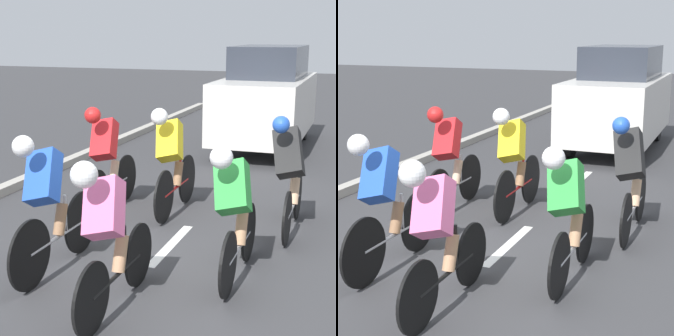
{
  "view_description": "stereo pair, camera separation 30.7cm",
  "coord_description": "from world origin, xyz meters",
  "views": [
    {
      "loc": [
        -2.1,
        5.41,
        2.5
      ],
      "look_at": [
        0.03,
        -0.55,
        0.95
      ],
      "focal_mm": 60.0,
      "sensor_mm": 36.0,
      "label": 1
    },
    {
      "loc": [
        -2.39,
        5.3,
        2.5
      ],
      "look_at": [
        0.03,
        -0.55,
        0.95
      ],
      "focal_mm": 60.0,
      "sensor_mm": 36.0,
      "label": 2
    }
  ],
  "objects": [
    {
      "name": "support_car",
      "position": [
        -0.03,
        -6.77,
        1.09
      ],
      "size": [
        1.7,
        4.07,
        2.19
      ],
      "color": "black",
      "rests_on": "ground"
    },
    {
      "name": "ground_plane",
      "position": [
        0.0,
        0.0,
        0.0
      ],
      "size": [
        60.0,
        60.0,
        0.0
      ],
      "primitive_type": "plane",
      "color": "#38383A"
    },
    {
      "name": "cyclist_black",
      "position": [
        -1.24,
        -1.48,
        0.8
      ],
      "size": [
        0.46,
        1.7,
        1.52
      ],
      "color": "black",
      "rests_on": "ground"
    },
    {
      "name": "cyclist_red",
      "position": [
        1.29,
        -1.51,
        0.79
      ],
      "size": [
        0.43,
        1.68,
        1.51
      ],
      "color": "black",
      "rests_on": "ground"
    },
    {
      "name": "cyclist_pink",
      "position": [
        -0.0,
        1.17,
        0.78
      ],
      "size": [
        0.45,
        1.66,
        1.46
      ],
      "color": "black",
      "rests_on": "ground"
    },
    {
      "name": "lane_stripe_far",
      "position": [
        0.0,
        -3.75,
        0.0
      ],
      "size": [
        0.12,
        1.4,
        0.01
      ],
      "primitive_type": "cube",
      "color": "white",
      "rests_on": "ground"
    },
    {
      "name": "lane_stripe_mid",
      "position": [
        0.0,
        -0.55,
        0.0
      ],
      "size": [
        0.12,
        1.4,
        0.01
      ],
      "primitive_type": "cube",
      "color": "white",
      "rests_on": "ground"
    },
    {
      "name": "cyclist_blue",
      "position": [
        0.96,
        0.58,
        0.78
      ],
      "size": [
        0.45,
        1.76,
        1.51
      ],
      "color": "black",
      "rests_on": "ground"
    },
    {
      "name": "cyclist_green",
      "position": [
        -0.92,
        0.13,
        0.77
      ],
      "size": [
        0.45,
        1.61,
        1.45
      ],
      "color": "black",
      "rests_on": "ground"
    },
    {
      "name": "cyclist_yellow",
      "position": [
        0.4,
        -1.71,
        0.79
      ],
      "size": [
        0.44,
        1.72,
        1.51
      ],
      "color": "black",
      "rests_on": "ground"
    }
  ]
}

